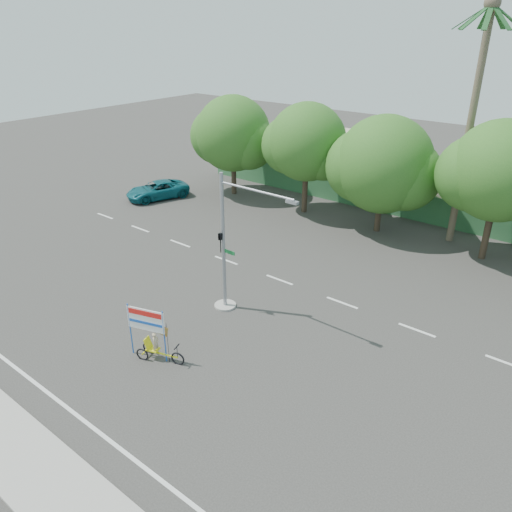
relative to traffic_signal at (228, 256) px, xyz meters
The scene contains 12 objects.
ground 5.40m from the traffic_signal, 61.13° to the right, with size 120.00×120.00×0.00m, color #33302D.
sidewalk_near 12.04m from the traffic_signal, 79.17° to the right, with size 50.00×2.40×0.12m, color gray.
fence 17.76m from the traffic_signal, 82.85° to the left, with size 38.00×0.08×2.00m, color #336B3D.
building_left 23.38m from the traffic_signal, 109.52° to the left, with size 12.00×8.00×4.00m, color beige.
tree_far_left 18.45m from the traffic_signal, 130.22° to the left, with size 7.14×6.00×7.96m.
tree_left 14.99m from the traffic_signal, 109.08° to the left, with size 6.66×5.60×8.07m.
tree_center 14.15m from the traffic_signal, 85.33° to the left, with size 7.62×6.40×7.85m.
tree_right 16.38m from the traffic_signal, 59.83° to the left, with size 6.90×5.80×8.36m.
palm_short 17.56m from the traffic_signal, 69.84° to the left, with size 3.73×3.79×14.45m.
traffic_signal is the anchor object (origin of this frame).
trike_billboard 5.44m from the traffic_signal, 87.91° to the right, with size 2.48×1.05×2.53m.
pickup_truck 18.43m from the traffic_signal, 149.83° to the left, with size 2.30×4.99×1.39m, color #0E5963.
Camera 1 is at (12.32, -12.07, 13.27)m, focal length 35.00 mm.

